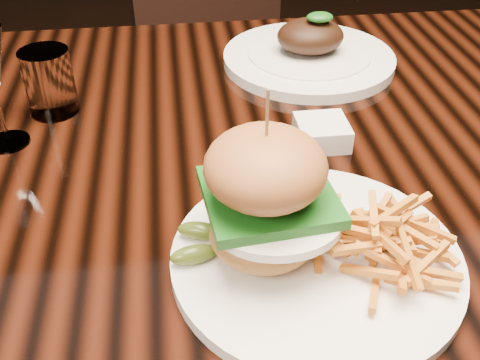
{
  "coord_description": "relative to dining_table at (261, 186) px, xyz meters",
  "views": [
    {
      "loc": [
        -0.11,
        -0.64,
        1.17
      ],
      "look_at": [
        -0.05,
        -0.16,
        0.81
      ],
      "focal_mm": 42.0,
      "sensor_mm": 36.0,
      "label": 1
    }
  ],
  "objects": [
    {
      "name": "dining_table",
      "position": [
        0.0,
        0.0,
        0.0
      ],
      "size": [
        1.6,
        0.9,
        0.75
      ],
      "color": "black",
      "rests_on": "ground"
    },
    {
      "name": "water_tumbler",
      "position": [
        -0.3,
        0.12,
        0.12
      ],
      "size": [
        0.07,
        0.07,
        0.1
      ],
      "primitive_type": "cylinder",
      "color": "white",
      "rests_on": "dining_table"
    },
    {
      "name": "burger_plate",
      "position": [
        0.01,
        -0.24,
        0.13
      ],
      "size": [
        0.3,
        0.3,
        0.2
      ],
      "rotation": [
        0.0,
        0.0,
        -0.11
      ],
      "color": "white",
      "rests_on": "dining_table"
    },
    {
      "name": "ramekin",
      "position": [
        0.08,
        -0.01,
        0.09
      ],
      "size": [
        0.08,
        0.08,
        0.03
      ],
      "primitive_type": "cube",
      "rotation": [
        0.0,
        0.0,
        -0.23
      ],
      "color": "white",
      "rests_on": "dining_table"
    },
    {
      "name": "chair_far",
      "position": [
        0.03,
        0.89,
        -0.13
      ],
      "size": [
        0.57,
        0.58,
        0.95
      ],
      "rotation": [
        0.0,
        0.0,
        0.29
      ],
      "color": "black",
      "rests_on": "ground"
    },
    {
      "name": "far_dish",
      "position": [
        0.12,
        0.24,
        0.09
      ],
      "size": [
        0.29,
        0.29,
        0.09
      ],
      "rotation": [
        0.0,
        0.0,
        0.29
      ],
      "color": "white",
      "rests_on": "dining_table"
    }
  ]
}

